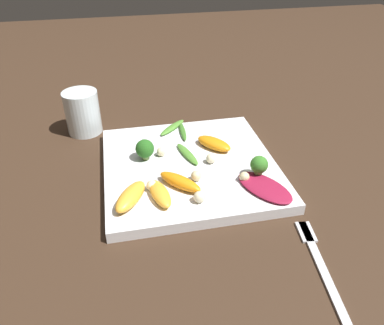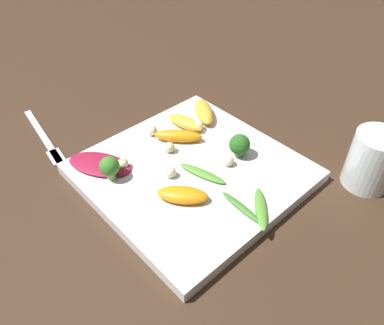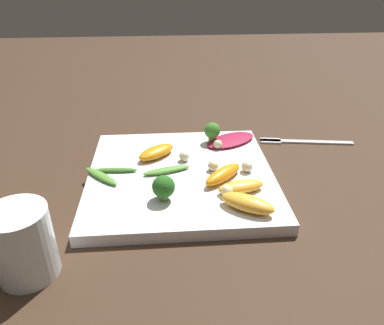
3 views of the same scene
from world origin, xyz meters
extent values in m
plane|color=#382619|center=(0.00, 0.00, 0.00)|extent=(2.40, 2.40, 0.00)
cube|color=white|center=(0.00, 0.00, 0.01)|extent=(0.29, 0.29, 0.02)
cylinder|color=silver|center=(0.18, -0.19, 0.04)|extent=(0.07, 0.07, 0.09)
cube|color=silver|center=(-0.12, 0.25, 0.00)|extent=(0.04, 0.18, 0.01)
cube|color=silver|center=(-0.13, 0.18, 0.00)|extent=(0.03, 0.04, 0.01)
ellipsoid|color=maroon|center=(-0.10, 0.10, 0.02)|extent=(0.09, 0.11, 0.01)
ellipsoid|color=#FCAD33|center=(0.06, 0.09, 0.03)|extent=(0.04, 0.07, 0.02)
ellipsoid|color=orange|center=(-0.05, -0.04, 0.03)|extent=(0.07, 0.07, 0.02)
ellipsoid|color=#FCAD33|center=(0.11, 0.09, 0.03)|extent=(0.07, 0.08, 0.02)
ellipsoid|color=orange|center=(0.03, 0.06, 0.03)|extent=(0.07, 0.07, 0.02)
cylinder|color=#7A9E51|center=(0.07, -0.03, 0.02)|extent=(0.01, 0.01, 0.01)
sphere|color=#26601E|center=(0.07, -0.03, 0.04)|extent=(0.03, 0.03, 0.03)
cylinder|color=#84AD5B|center=(-0.10, 0.06, 0.03)|extent=(0.01, 0.01, 0.02)
sphere|color=#387A28|center=(-0.10, 0.06, 0.04)|extent=(0.03, 0.03, 0.03)
ellipsoid|color=#518E33|center=(0.00, -0.02, 0.02)|extent=(0.04, 0.08, 0.01)
ellipsoid|color=#518E33|center=(0.01, -0.12, 0.02)|extent=(0.06, 0.06, 0.01)
ellipsoid|color=#3D7528|center=(-0.01, -0.11, 0.02)|extent=(0.01, 0.07, 0.01)
sphere|color=beige|center=(0.05, -0.03, 0.03)|extent=(0.02, 0.02, 0.02)
sphere|color=beige|center=(-0.08, 0.07, 0.03)|extent=(0.02, 0.02, 0.02)
sphere|color=beige|center=(-0.04, 0.01, 0.03)|extent=(0.02, 0.02, 0.02)
sphere|color=beige|center=(0.01, 0.11, 0.03)|extent=(0.02, 0.02, 0.02)
sphere|color=beige|center=(0.07, 0.06, 0.03)|extent=(0.02, 0.02, 0.02)
sphere|color=beige|center=(0.00, 0.05, 0.03)|extent=(0.02, 0.02, 0.02)
camera|label=1|loc=(0.11, 0.53, 0.38)|focal=35.00mm
camera|label=2|loc=(-0.28, -0.31, 0.40)|focal=35.00mm
camera|label=3|loc=(0.51, -0.02, 0.33)|focal=35.00mm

